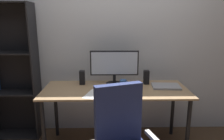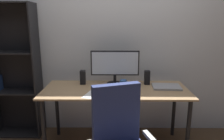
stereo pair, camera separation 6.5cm
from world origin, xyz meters
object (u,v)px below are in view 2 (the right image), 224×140
at_px(speaker_left, 83,77).
at_px(keyboard, 112,93).
at_px(speaker_right, 147,77).
at_px(laptop, 166,87).
at_px(mouse, 131,93).
at_px(bookshelf, 14,72).
at_px(desk, 116,96).
at_px(monitor, 115,65).
at_px(coffee_mug, 123,84).

bearing_deg(speaker_left, keyboard, -44.57).
distance_m(keyboard, speaker_right, 0.56).
bearing_deg(laptop, mouse, -147.49).
xyz_separation_m(keyboard, bookshelf, (-1.27, 0.50, 0.10)).
height_order(desk, mouse, mouse).
distance_m(keyboard, mouse, 0.20).
height_order(monitor, speaker_left, monitor).
relative_size(monitor, speaker_left, 3.43).
bearing_deg(bookshelf, speaker_right, -5.07).
height_order(desk, speaker_left, speaker_left).
distance_m(laptop, speaker_right, 0.26).
bearing_deg(keyboard, bookshelf, 160.84).
distance_m(mouse, laptop, 0.49).
bearing_deg(mouse, speaker_right, 66.87).
bearing_deg(monitor, bookshelf, 173.75).
xyz_separation_m(mouse, laptop, (0.43, 0.24, -0.01)).
distance_m(laptop, bookshelf, 1.93).
relative_size(keyboard, coffee_mug, 2.74).
relative_size(coffee_mug, bookshelf, 0.06).
bearing_deg(mouse, desk, 138.74).
bearing_deg(monitor, coffee_mug, -63.81).
bearing_deg(desk, mouse, -49.20).
relative_size(desk, laptop, 5.17).
height_order(monitor, bookshelf, bookshelf).
bearing_deg(keyboard, coffee_mug, 55.51).
height_order(monitor, keyboard, monitor).
distance_m(monitor, speaker_left, 0.42).
relative_size(laptop, speaker_left, 1.88).
distance_m(desk, speaker_right, 0.46).
distance_m(mouse, bookshelf, 1.56).
bearing_deg(speaker_right, desk, -154.59).
bearing_deg(speaker_left, coffee_mug, -20.82).
relative_size(mouse, speaker_left, 0.56).
bearing_deg(speaker_left, desk, -24.55).
bearing_deg(mouse, speaker_left, 154.57).
height_order(desk, keyboard, keyboard).
distance_m(monitor, laptop, 0.66).
bearing_deg(bookshelf, mouse, -19.46).
bearing_deg(coffee_mug, speaker_right, 31.95).
distance_m(mouse, speaker_left, 0.68).
bearing_deg(coffee_mug, speaker_left, 159.18).
bearing_deg(speaker_left, bookshelf, 170.62).
xyz_separation_m(coffee_mug, laptop, (0.51, 0.05, -0.04)).
height_order(keyboard, bookshelf, bookshelf).
bearing_deg(laptop, desk, -171.42).
bearing_deg(speaker_right, monitor, 178.84).
relative_size(keyboard, speaker_right, 1.71).
distance_m(speaker_left, speaker_right, 0.78).
xyz_separation_m(monitor, laptop, (0.60, -0.14, -0.23)).
height_order(keyboard, laptop, laptop).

